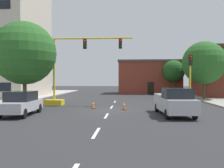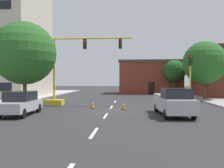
{
  "view_description": "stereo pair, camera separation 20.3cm",
  "coord_description": "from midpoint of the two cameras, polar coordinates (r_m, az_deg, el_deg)",
  "views": [
    {
      "loc": [
        1.54,
        -20.0,
        2.57
      ],
      "look_at": [
        -0.13,
        4.89,
        2.14
      ],
      "focal_mm": 38.46,
      "sensor_mm": 36.0,
      "label": 1
    },
    {
      "loc": [
        1.74,
        -19.98,
        2.57
      ],
      "look_at": [
        -0.13,
        4.89,
        2.14
      ],
      "focal_mm": 38.46,
      "sensor_mm": 36.0,
      "label": 2
    }
  ],
  "objects": [
    {
      "name": "traffic_signal_gantry",
      "position": [
        24.8,
        -10.88,
        0.18
      ],
      "size": [
        8.83,
        1.2,
        6.83
      ],
      "color": "yellow",
      "rests_on": "ground_plane"
    },
    {
      "name": "tree_right_far",
      "position": [
        42.66,
        14.74,
        2.93
      ],
      "size": [
        3.84,
        3.84,
        5.98
      ],
      "color": "brown",
      "rests_on": "ground_plane"
    },
    {
      "name": "tree_left_near",
      "position": [
        24.27,
        -19.85,
        6.87
      ],
      "size": [
        5.93,
        5.93,
        8.06
      ],
      "color": "brown",
      "rests_on": "ground_plane"
    },
    {
      "name": "sidewalk_left",
      "position": [
        31.78,
        -23.58,
        -3.61
      ],
      "size": [
        6.0,
        56.0,
        0.14
      ],
      "primitive_type": "cube",
      "color": "#B2ADA3",
      "rests_on": "ground_plane"
    },
    {
      "name": "lane_stripe_seg_3",
      "position": [
        22.7,
        0.14,
        -5.51
      ],
      "size": [
        0.16,
        2.4,
        0.01
      ],
      "primitive_type": "cube",
      "color": "silver",
      "rests_on": "ground_plane"
    },
    {
      "name": "tree_right_mid",
      "position": [
        32.78,
        21.32,
        4.73
      ],
      "size": [
        5.46,
        5.46,
        7.49
      ],
      "color": "#4C3823",
      "rests_on": "ground_plane"
    },
    {
      "name": "traffic_light_pole_right",
      "position": [
        22.61,
        18.35,
        3.37
      ],
      "size": [
        0.32,
        0.47,
        4.8
      ],
      "color": "yellow",
      "rests_on": "ground_plane"
    },
    {
      "name": "lane_stripe_seg_2",
      "position": [
        17.26,
        -1.2,
        -7.56
      ],
      "size": [
        0.16,
        2.4,
        0.01
      ],
      "primitive_type": "cube",
      "color": "silver",
      "rests_on": "ground_plane"
    },
    {
      "name": "sedan_silver_near_left",
      "position": [
        18.71,
        -20.65,
        -4.23
      ],
      "size": [
        2.05,
        4.58,
        1.74
      ],
      "color": "#B7B7BC",
      "rests_on": "ground_plane"
    },
    {
      "name": "lane_stripe_seg_1",
      "position": [
        11.89,
        -3.81,
        -11.47
      ],
      "size": [
        0.16,
        2.4,
        0.01
      ],
      "primitive_type": "cube",
      "color": "silver",
      "rests_on": "ground_plane"
    },
    {
      "name": "pickup_truck_silver",
      "position": [
        17.96,
        14.69,
        -4.14
      ],
      "size": [
        2.34,
        5.52,
        1.99
      ],
      "color": "#BCBCC1",
      "rests_on": "ground_plane"
    },
    {
      "name": "lane_stripe_seg_4",
      "position": [
        28.16,
        0.96,
        -4.25
      ],
      "size": [
        0.16,
        2.4,
        0.01
      ],
      "primitive_type": "cube",
      "color": "silver",
      "rests_on": "ground_plane"
    },
    {
      "name": "building_brick_center",
      "position": [
        46.29,
        9.1,
        1.62
      ],
      "size": [
        11.62,
        7.65,
        6.18
      ],
      "color": "brown",
      "rests_on": "ground_plane"
    },
    {
      "name": "traffic_cone_roadside_a",
      "position": [
        21.49,
        -4.32,
        -4.95
      ],
      "size": [
        0.36,
        0.36,
        0.71
      ],
      "color": "black",
      "rests_on": "ground_plane"
    },
    {
      "name": "traffic_cone_roadside_b",
      "position": [
        20.63,
        3.09,
        -5.18
      ],
      "size": [
        0.36,
        0.36,
        0.72
      ],
      "color": "black",
      "rests_on": "ground_plane"
    },
    {
      "name": "ground_plane",
      "position": [
        20.22,
        -0.38,
        -6.31
      ],
      "size": [
        160.0,
        160.0,
        0.0
      ],
      "primitive_type": "plane",
      "color": "#2D2D30"
    }
  ]
}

